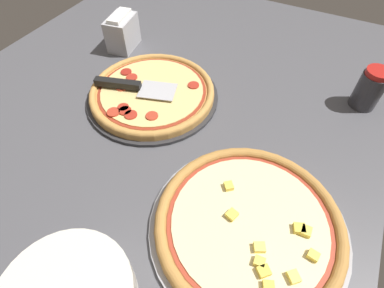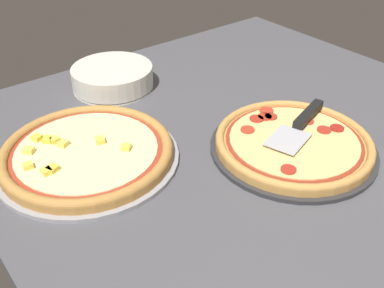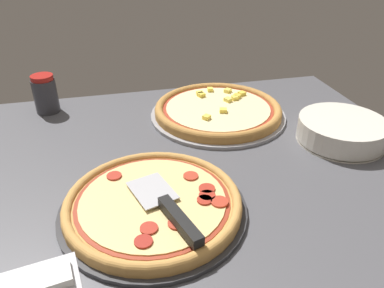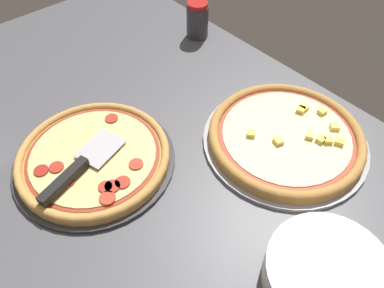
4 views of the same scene
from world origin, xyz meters
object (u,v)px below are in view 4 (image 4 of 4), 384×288
pizza_front (94,156)px  pizza_back (286,136)px  plate_stack (327,276)px  parmesan_shaker (197,20)px  serving_spatula (73,172)px

pizza_front → pizza_back: pizza_back is taller
plate_stack → parmesan_shaker: bearing=153.9°
pizza_front → plate_stack: size_ratio=1.56×
pizza_front → parmesan_shaker: 60.21cm
pizza_front → parmesan_shaker: (-24.84, 54.74, 3.48)cm
pizza_back → parmesan_shaker: parmesan_shaker is taller
serving_spatula → pizza_back: bearing=63.3°
serving_spatula → plate_stack: bearing=24.6°
parmesan_shaker → pizza_back: bearing=-17.4°
pizza_front → serving_spatula: size_ratio=1.49×
plate_stack → serving_spatula: bearing=-155.4°
plate_stack → parmesan_shaker: size_ratio=1.94×
pizza_back → plate_stack: plate_stack is taller
pizza_back → parmesan_shaker: bearing=162.6°
serving_spatula → plate_stack: plate_stack is taller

